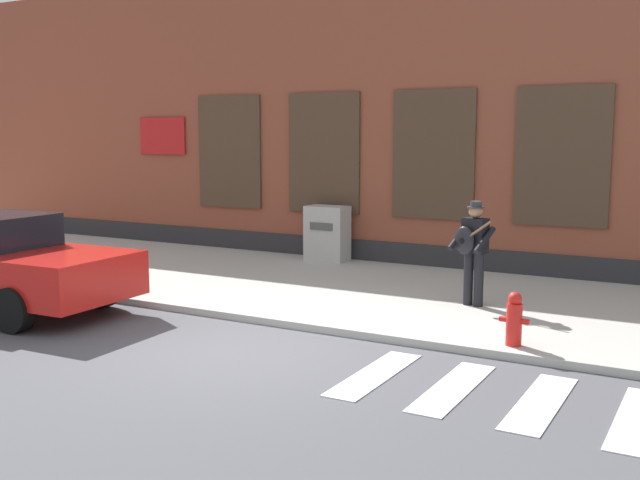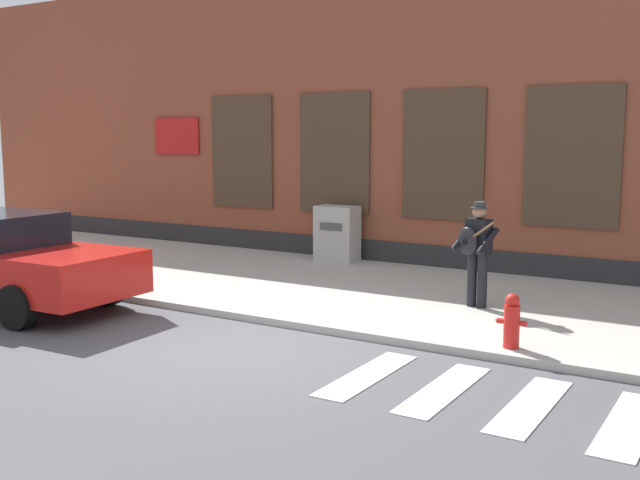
# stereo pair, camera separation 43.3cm
# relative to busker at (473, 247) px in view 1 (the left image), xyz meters

# --- Properties ---
(ground_plane) EXTENTS (160.00, 160.00, 0.00)m
(ground_plane) POSITION_rel_busker_xyz_m (-1.83, -3.42, -1.05)
(ground_plane) COLOR #4C4C51
(sidewalk) EXTENTS (28.00, 5.35, 0.11)m
(sidewalk) POSITION_rel_busker_xyz_m (-1.83, 0.40, -1.00)
(sidewalk) COLOR #ADAAA3
(sidewalk) RESTS_ON ground
(building_backdrop) EXTENTS (28.00, 4.06, 6.40)m
(building_backdrop) POSITION_rel_busker_xyz_m (-1.83, 5.07, 2.14)
(building_backdrop) COLOR brown
(building_backdrop) RESTS_ON ground
(crosswalk) EXTENTS (5.20, 1.90, 0.01)m
(crosswalk) POSITION_rel_busker_xyz_m (2.38, -3.58, -1.05)
(crosswalk) COLOR silver
(crosswalk) RESTS_ON ground
(busker) EXTENTS (0.72, 0.65, 1.66)m
(busker) POSITION_rel_busker_xyz_m (0.00, 0.00, 0.00)
(busker) COLOR black
(busker) RESTS_ON sidewalk
(utility_box) EXTENTS (0.89, 0.54, 1.18)m
(utility_box) POSITION_rel_busker_xyz_m (-4.03, 2.63, -0.36)
(utility_box) COLOR #ADADA8
(utility_box) RESTS_ON sidewalk
(fire_hydrant) EXTENTS (0.38, 0.20, 0.70)m
(fire_hydrant) POSITION_rel_busker_xyz_m (1.18, -1.93, -0.60)
(fire_hydrant) COLOR red
(fire_hydrant) RESTS_ON sidewalk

